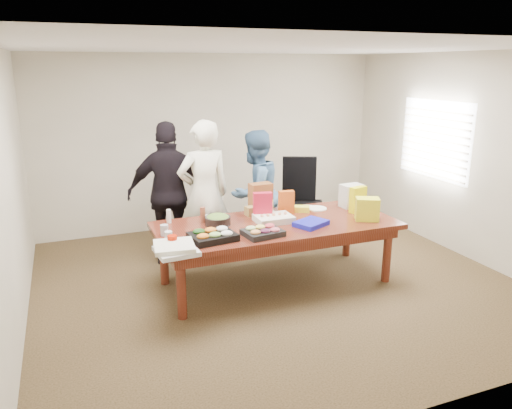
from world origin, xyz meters
name	(u,v)px	position (x,y,z in m)	size (l,w,h in m)	color
floor	(276,283)	(0.00, 0.00, -0.01)	(5.50, 5.00, 0.02)	#47301E
ceiling	(279,47)	(0.00, 0.00, 2.71)	(5.50, 5.00, 0.02)	white
wall_back	(213,142)	(0.00, 2.50, 1.35)	(5.50, 0.04, 2.70)	beige
wall_front	(427,245)	(0.00, -2.50, 1.35)	(5.50, 0.04, 2.70)	beige
wall_left	(8,195)	(-2.75, 0.00, 1.35)	(0.04, 5.00, 2.70)	beige
wall_right	(466,157)	(2.75, 0.00, 1.35)	(0.04, 5.00, 2.70)	beige
window_panel	(435,139)	(2.72, 0.60, 1.50)	(0.03, 1.40, 1.10)	white
window_blinds	(432,140)	(2.68, 0.60, 1.50)	(0.04, 1.36, 1.00)	beige
conference_table	(276,253)	(0.00, 0.00, 0.38)	(2.80, 1.20, 0.75)	#4C1C0F
office_chair	(305,203)	(0.96, 1.14, 0.59)	(0.60, 0.60, 1.18)	black
person_center	(204,194)	(-0.62, 0.87, 0.94)	(0.69, 0.45, 1.89)	silver
person_right	(255,193)	(0.13, 1.03, 0.85)	(0.83, 0.64, 1.70)	#446C93
person_left	(170,194)	(-1.01, 1.11, 0.93)	(1.09, 0.45, 1.86)	black
veggie_tray	(213,237)	(-0.86, -0.28, 0.79)	(0.46, 0.36, 0.07)	black
fruit_tray	(263,233)	(-0.31, -0.34, 0.78)	(0.41, 0.32, 0.06)	black
sheet_cake	(274,219)	(-0.01, 0.06, 0.79)	(0.43, 0.32, 0.08)	white
salad_bowl	(218,221)	(-0.65, 0.19, 0.80)	(0.30, 0.30, 0.10)	black
chip_bag_blue	(311,223)	(0.33, -0.23, 0.78)	(0.36, 0.27, 0.05)	#191BBB
chip_bag_red	(263,206)	(-0.09, 0.21, 0.91)	(0.22, 0.09, 0.32)	red
chip_bag_yellow	(358,199)	(1.12, 0.04, 0.91)	(0.22, 0.09, 0.32)	#F8F70C
chip_bag_orange	(286,202)	(0.26, 0.30, 0.89)	(0.19, 0.08, 0.29)	#CD5717
mayo_jar	(269,208)	(0.07, 0.38, 0.82)	(0.09, 0.09, 0.14)	white
mustard_bottle	(271,207)	(0.10, 0.39, 0.83)	(0.06, 0.06, 0.17)	yellow
dressing_bottle	(203,215)	(-0.79, 0.32, 0.84)	(0.06, 0.06, 0.19)	brown
ranch_bottle	(169,216)	(-1.16, 0.47, 0.83)	(0.05, 0.05, 0.16)	white
banana_bunch	(301,209)	(0.47, 0.32, 0.79)	(0.21, 0.12, 0.07)	#F8FD36
bread_loaf	(257,210)	(-0.09, 0.40, 0.81)	(0.28, 0.12, 0.11)	olive
kraft_bag	(261,198)	(0.00, 0.51, 0.93)	(0.28, 0.16, 0.36)	brown
red_cup	(172,242)	(-1.30, -0.36, 0.81)	(0.10, 0.10, 0.13)	#BA1800
clear_cup_a	(168,237)	(-1.30, -0.16, 0.81)	(0.08, 0.08, 0.11)	white
clear_cup_b	(164,230)	(-1.30, 0.05, 0.81)	(0.09, 0.09, 0.12)	silver
pizza_box_lower	(176,251)	(-1.30, -0.52, 0.77)	(0.38, 0.38, 0.04)	silver
pizza_box_upper	(174,246)	(-1.31, -0.49, 0.82)	(0.38, 0.38, 0.04)	white
plate_a	(317,208)	(0.71, 0.34, 0.76)	(0.26, 0.26, 0.01)	white
plate_b	(307,207)	(0.62, 0.43, 0.76)	(0.22, 0.22, 0.01)	silver
dip_bowl_a	(269,213)	(0.03, 0.30, 0.78)	(0.15, 0.15, 0.06)	beige
dip_bowl_b	(209,219)	(-0.72, 0.36, 0.78)	(0.16, 0.16, 0.06)	silver
grocery_bag_white	(352,196)	(1.18, 0.28, 0.90)	(0.28, 0.20, 0.29)	silver
grocery_bag_yellow	(367,209)	(1.04, -0.28, 0.88)	(0.27, 0.19, 0.27)	#EEF524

